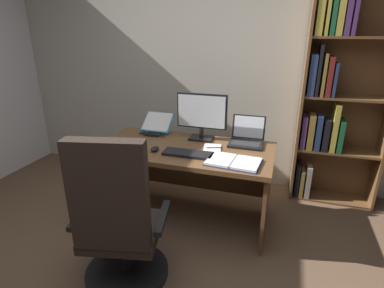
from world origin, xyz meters
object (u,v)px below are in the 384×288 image
at_px(keyboard, 188,154).
at_px(reading_stand_with_book, 157,124).
at_px(laptop, 247,138).
at_px(monitor, 202,117).
at_px(open_binder, 234,162).
at_px(bookshelf, 335,97).
at_px(desk, 187,164).
at_px(pen, 215,148).
at_px(notepad, 212,148).
at_px(office_chair, 118,227).
at_px(computer_mouse, 155,149).

xyz_separation_m(keyboard, reading_stand_with_book, (-0.48, 0.48, 0.08)).
bearing_deg(keyboard, laptop, 44.34).
relative_size(monitor, open_binder, 1.08).
bearing_deg(laptop, reading_stand_with_book, 176.04).
bearing_deg(bookshelf, open_binder, -128.47).
xyz_separation_m(desk, bookshelf, (1.26, 0.71, 0.57)).
xyz_separation_m(laptop, pen, (-0.25, -0.22, -0.04)).
distance_m(bookshelf, notepad, 1.32).
bearing_deg(monitor, keyboard, -90.00).
bearing_deg(pen, desk, 172.10).
relative_size(monitor, laptop, 1.57).
bearing_deg(monitor, open_binder, -49.88).
distance_m(reading_stand_with_book, notepad, 0.71).
xyz_separation_m(laptop, notepad, (-0.27, -0.22, -0.05)).
relative_size(bookshelf, office_chair, 1.93).
relative_size(desk, keyboard, 3.70).
distance_m(office_chair, pen, 1.08).
distance_m(computer_mouse, pen, 0.52).
relative_size(open_binder, pen, 3.15).
distance_m(reading_stand_with_book, open_binder, 1.03).
bearing_deg(office_chair, laptop, 48.63).
height_order(computer_mouse, pen, computer_mouse).
bearing_deg(monitor, laptop, 0.47).
relative_size(laptop, reading_stand_with_book, 1.01).
bearing_deg(pen, keyboard, -132.99).
height_order(open_binder, notepad, open_binder).
distance_m(computer_mouse, reading_stand_with_book, 0.52).
height_order(open_binder, pen, open_binder).
distance_m(office_chair, laptop, 1.39).
relative_size(office_chair, laptop, 3.74).
bearing_deg(office_chair, desk, 69.07).
distance_m(laptop, notepad, 0.35).
bearing_deg(notepad, office_chair, -112.13).
bearing_deg(notepad, monitor, 126.12).
distance_m(bookshelf, keyboard, 1.56).
height_order(desk, office_chair, office_chair).
bearing_deg(open_binder, desk, 154.40).
height_order(laptop, open_binder, laptop).
relative_size(monitor, computer_mouse, 4.57).
distance_m(keyboard, pen, 0.27).
relative_size(bookshelf, notepad, 10.40).
height_order(desk, notepad, notepad).
bearing_deg(pen, laptop, 42.21).
bearing_deg(bookshelf, pen, -143.15).
xyz_separation_m(laptop, keyboard, (-0.43, -0.42, -0.04)).
distance_m(notepad, pen, 0.02).
bearing_deg(monitor, reading_stand_with_book, 172.18).
height_order(monitor, reading_stand_with_book, monitor).
relative_size(desk, bookshelf, 0.71).
xyz_separation_m(monitor, open_binder, (0.39, -0.46, -0.21)).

